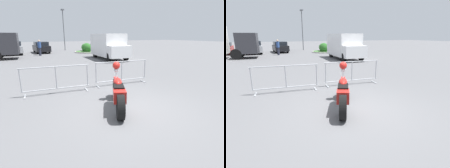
% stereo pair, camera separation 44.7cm
% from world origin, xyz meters
% --- Properties ---
extents(ground_plane, '(120.00, 120.00, 0.00)m').
position_xyz_m(ground_plane, '(0.00, 0.00, 0.00)').
color(ground_plane, '#5B5B5E').
extents(motorcycle, '(1.14, 2.21, 1.33)m').
position_xyz_m(motorcycle, '(-0.30, 0.23, 0.51)').
color(motorcycle, black).
rests_on(motorcycle, ground).
extents(crowd_barrier_near, '(2.53, 0.62, 1.07)m').
position_xyz_m(crowd_barrier_near, '(-1.74, 2.47, 0.56)').
color(crowd_barrier_near, '#9EA0A5').
rests_on(crowd_barrier_near, ground).
extents(crowd_barrier_far, '(2.53, 0.62, 1.07)m').
position_xyz_m(crowd_barrier_far, '(1.15, 2.47, 0.56)').
color(crowd_barrier_far, '#9EA0A5').
rests_on(crowd_barrier_far, ground).
extents(delivery_van, '(2.15, 5.07, 2.31)m').
position_xyz_m(delivery_van, '(4.58, 10.84, 1.24)').
color(delivery_van, white).
rests_on(delivery_van, ground).
extents(parked_car_silver, '(2.03, 4.52, 1.50)m').
position_xyz_m(parked_car_silver, '(-3.59, 19.50, 0.76)').
color(parked_car_silver, '#B7BABF').
rests_on(parked_car_silver, ground).
extents(parked_car_black, '(1.85, 4.12, 1.37)m').
position_xyz_m(parked_car_black, '(-0.46, 19.98, 0.69)').
color(parked_car_black, black).
rests_on(parked_car_black, ground).
extents(pedestrian, '(0.39, 0.39, 1.69)m').
position_xyz_m(pedestrian, '(-0.96, 16.53, 0.92)').
color(pedestrian, '#262838').
rests_on(pedestrian, ground).
extents(planter_island, '(3.49, 3.49, 1.21)m').
position_xyz_m(planter_island, '(5.10, 17.83, 0.46)').
color(planter_island, '#ADA89E').
rests_on(planter_island, ground).
extents(street_lamp, '(0.36, 0.70, 5.68)m').
position_xyz_m(street_lamp, '(3.07, 22.39, 3.71)').
color(street_lamp, '#595B60').
rests_on(street_lamp, ground).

